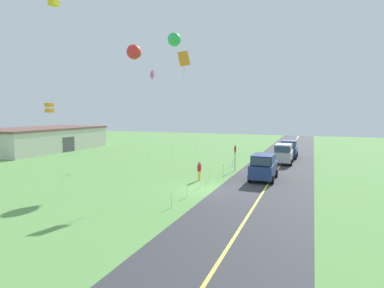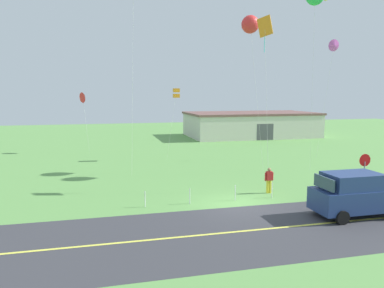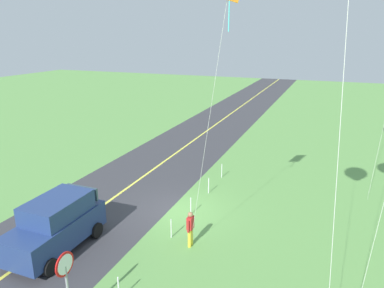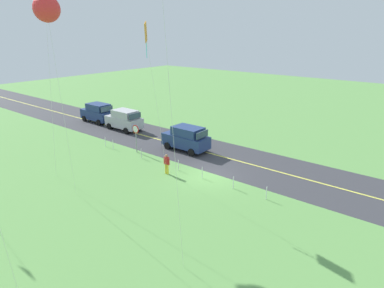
{
  "view_description": "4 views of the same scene",
  "coord_description": "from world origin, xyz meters",
  "px_view_note": "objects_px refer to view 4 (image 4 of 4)",
  "views": [
    {
      "loc": [
        -22.04,
        -7.25,
        5.84
      ],
      "look_at": [
        -1.05,
        0.92,
        3.54
      ],
      "focal_mm": 29.14,
      "sensor_mm": 36.0,
      "label": 1
    },
    {
      "loc": [
        -7.37,
        -19.04,
        6.17
      ],
      "look_at": [
        -1.88,
        3.02,
        3.09
      ],
      "focal_mm": 34.65,
      "sensor_mm": 36.0,
      "label": 2
    },
    {
      "loc": [
        15.24,
        6.78,
        8.69
      ],
      "look_at": [
        -0.17,
        0.64,
        3.62
      ],
      "focal_mm": 33.55,
      "sensor_mm": 36.0,
      "label": 3
    },
    {
      "loc": [
        -13.54,
        18.96,
        10.51
      ],
      "look_at": [
        -0.46,
        2.65,
        3.36
      ],
      "focal_mm": 31.22,
      "sensor_mm": 36.0,
      "label": 4
    }
  ],
  "objects_px": {
    "stop_sign": "(136,133)",
    "kite_pink_drift": "(46,9)",
    "person_adult_near": "(167,163)",
    "car_parked_east_far": "(98,112)",
    "car_parked_east_near": "(124,120)",
    "car_suv_foreground": "(186,138)",
    "kite_red_low": "(146,36)"
  },
  "relations": [
    {
      "from": "car_parked_east_far",
      "to": "person_adult_near",
      "type": "bearing_deg",
      "value": 159.98
    },
    {
      "from": "person_adult_near",
      "to": "car_suv_foreground",
      "type": "bearing_deg",
      "value": 117.58
    },
    {
      "from": "kite_red_low",
      "to": "kite_pink_drift",
      "type": "distance_m",
      "value": 6.14
    },
    {
      "from": "kite_red_low",
      "to": "kite_pink_drift",
      "type": "xyz_separation_m",
      "value": [
        1.48,
        5.79,
        1.4
      ]
    },
    {
      "from": "car_parked_east_near",
      "to": "person_adult_near",
      "type": "relative_size",
      "value": 2.75
    },
    {
      "from": "kite_pink_drift",
      "to": "car_parked_east_near",
      "type": "bearing_deg",
      "value": -52.13
    },
    {
      "from": "car_parked_east_near",
      "to": "stop_sign",
      "type": "relative_size",
      "value": 1.72
    },
    {
      "from": "car_parked_east_far",
      "to": "kite_pink_drift",
      "type": "bearing_deg",
      "value": 138.81
    },
    {
      "from": "car_suv_foreground",
      "to": "kite_pink_drift",
      "type": "height_order",
      "value": "kite_pink_drift"
    },
    {
      "from": "stop_sign",
      "to": "kite_pink_drift",
      "type": "xyz_separation_m",
      "value": [
        -3.8,
        9.07,
        9.77
      ]
    },
    {
      "from": "stop_sign",
      "to": "kite_red_low",
      "type": "height_order",
      "value": "kite_red_low"
    },
    {
      "from": "car_parked_east_far",
      "to": "stop_sign",
      "type": "xyz_separation_m",
      "value": [
        -11.54,
        4.34,
        0.65
      ]
    },
    {
      "from": "car_parked_east_near",
      "to": "kite_pink_drift",
      "type": "relative_size",
      "value": 0.36
    },
    {
      "from": "car_suv_foreground",
      "to": "car_parked_east_near",
      "type": "relative_size",
      "value": 1.0
    },
    {
      "from": "person_adult_near",
      "to": "kite_red_low",
      "type": "bearing_deg",
      "value": -91.72
    },
    {
      "from": "person_adult_near",
      "to": "car_parked_east_far",
      "type": "bearing_deg",
      "value": 163.72
    },
    {
      "from": "car_parked_east_near",
      "to": "kite_red_low",
      "type": "bearing_deg",
      "value": 147.81
    },
    {
      "from": "stop_sign",
      "to": "kite_red_low",
      "type": "relative_size",
      "value": 0.23
    },
    {
      "from": "car_parked_east_near",
      "to": "kite_pink_drift",
      "type": "bearing_deg",
      "value": 127.87
    },
    {
      "from": "car_parked_east_near",
      "to": "kite_pink_drift",
      "type": "height_order",
      "value": "kite_pink_drift"
    },
    {
      "from": "stop_sign",
      "to": "person_adult_near",
      "type": "xyz_separation_m",
      "value": [
        -5.41,
        1.83,
        -0.94
      ]
    },
    {
      "from": "car_parked_east_near",
      "to": "stop_sign",
      "type": "xyz_separation_m",
      "value": [
        -6.44,
        4.1,
        0.65
      ]
    },
    {
      "from": "car_suv_foreground",
      "to": "person_adult_near",
      "type": "distance_m",
      "value": 5.59
    },
    {
      "from": "stop_sign",
      "to": "kite_red_low",
      "type": "bearing_deg",
      "value": 148.13
    },
    {
      "from": "stop_sign",
      "to": "kite_red_low",
      "type": "distance_m",
      "value": 10.43
    },
    {
      "from": "car_suv_foreground",
      "to": "car_parked_east_near",
      "type": "bearing_deg",
      "value": -4.93
    },
    {
      "from": "person_adult_near",
      "to": "kite_red_low",
      "type": "relative_size",
      "value": 0.14
    },
    {
      "from": "car_parked_east_far",
      "to": "kite_pink_drift",
      "type": "relative_size",
      "value": 0.36
    },
    {
      "from": "car_parked_east_near",
      "to": "stop_sign",
      "type": "bearing_deg",
      "value": 147.55
    },
    {
      "from": "car_parked_east_far",
      "to": "stop_sign",
      "type": "height_order",
      "value": "stop_sign"
    },
    {
      "from": "car_parked_east_far",
      "to": "car_suv_foreground",
      "type": "bearing_deg",
      "value": 175.82
    },
    {
      "from": "car_suv_foreground",
      "to": "person_adult_near",
      "type": "height_order",
      "value": "car_suv_foreground"
    }
  ]
}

